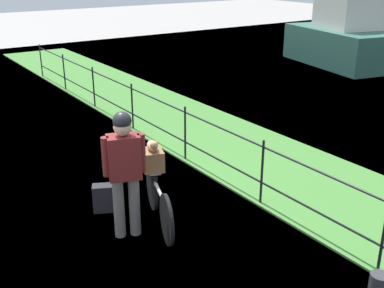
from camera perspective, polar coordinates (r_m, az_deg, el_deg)
ground_plane at (r=6.84m, az=-11.42°, el=-8.63°), size 60.00×60.00×0.00m
grass_strip at (r=8.47m, az=9.32°, el=-2.34°), size 27.00×2.40×0.03m
iron_fence at (r=7.57m, az=3.36°, el=-0.31°), size 18.04×0.04×1.00m
bicycle_main at (r=6.41m, az=-4.03°, el=-6.79°), size 1.54×0.56×0.66m
wooden_crate at (r=6.52m, az=-4.75°, el=-1.91°), size 0.40×0.37×0.28m
terrier_dog at (r=6.42m, az=-4.76°, el=-0.19°), size 0.32×0.22×0.18m
cyclist_person at (r=5.92m, az=-8.13°, el=-2.43°), size 0.37×0.52×1.68m
backpack_on_paving at (r=6.90m, az=-10.66°, el=-6.41°), size 0.28×0.33×0.40m
moored_boat_near at (r=17.43m, az=17.99°, el=12.14°), size 4.47×3.17×4.15m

